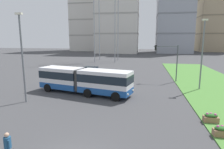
% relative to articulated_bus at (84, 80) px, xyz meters
% --- Properties ---
extents(articulated_bus, '(12.04, 5.26, 3.00)m').
position_rel_articulated_bus_xyz_m(articulated_bus, '(0.00, 0.00, 0.00)').
color(articulated_bus, white).
rests_on(articulated_bus, ground).
extents(car_grey_wagon, '(4.57, 2.41, 1.58)m').
position_rel_articulated_bus_xyz_m(car_grey_wagon, '(-2.55, 11.90, -0.90)').
color(car_grey_wagon, slate).
rests_on(car_grey_wagon, ground).
extents(pedestrian_crossing, '(0.49, 0.38, 1.74)m').
position_rel_articulated_bus_xyz_m(pedestrian_crossing, '(0.32, -13.46, -0.65)').
color(pedestrian_crossing, '#4C4238').
rests_on(pedestrian_crossing, ground).
extents(flower_planter_1, '(1.10, 0.56, 0.74)m').
position_rel_articulated_bus_xyz_m(flower_planter_1, '(12.39, -8.53, -1.23)').
color(flower_planter_1, '#937051').
rests_on(flower_planter_1, grass_median).
extents(flower_planter_2, '(1.10, 0.56, 0.74)m').
position_rel_articulated_bus_xyz_m(flower_planter_2, '(12.39, -6.28, -1.23)').
color(flower_planter_2, '#937051').
rests_on(flower_planter_2, grass_median).
extents(traffic_light_far_right, '(3.66, 0.28, 5.63)m').
position_rel_articulated_bus_xyz_m(traffic_light_far_right, '(10.77, 8.75, 2.24)').
color(traffic_light_far_right, '#474C51').
rests_on(traffic_light_far_right, ground).
extents(streetlight_left, '(0.70, 0.28, 9.02)m').
position_rel_articulated_bus_xyz_m(streetlight_left, '(-5.01, -4.14, 3.30)').
color(streetlight_left, slate).
rests_on(streetlight_left, ground).
extents(streetlight_median, '(0.70, 0.28, 8.96)m').
position_rel_articulated_bus_xyz_m(streetlight_median, '(14.29, 4.38, 3.27)').
color(streetlight_median, slate).
rests_on(streetlight_median, ground).
extents(apartment_tower_west, '(19.80, 17.84, 52.18)m').
position_rel_articulated_bus_xyz_m(apartment_tower_west, '(-26.51, 92.28, 24.46)').
color(apartment_tower_west, silver).
rests_on(apartment_tower_west, ground).
extents(apartment_tower_westcentre, '(20.66, 16.05, 36.12)m').
position_rel_articulated_bus_xyz_m(apartment_tower_westcentre, '(-7.02, 74.69, 16.43)').
color(apartment_tower_westcentre, silver).
rests_on(apartment_tower_westcentre, ground).
extents(apartment_tower_centre, '(16.80, 19.25, 45.24)m').
position_rel_articulated_bus_xyz_m(apartment_tower_centre, '(20.73, 80.77, 20.99)').
color(apartment_tower_centre, '#9EA3AD').
rests_on(apartment_tower_centre, ground).
extents(apartment_tower_eastcentre, '(21.95, 17.31, 47.19)m').
position_rel_articulated_bus_xyz_m(apartment_tower_eastcentre, '(46.98, 96.50, 21.96)').
color(apartment_tower_eastcentre, tan).
rests_on(apartment_tower_eastcentre, ground).
extents(transmission_pylon, '(9.00, 6.24, 28.41)m').
position_rel_articulated_bus_xyz_m(transmission_pylon, '(-4.45, 35.50, 13.96)').
color(transmission_pylon, gray).
rests_on(transmission_pylon, ground).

